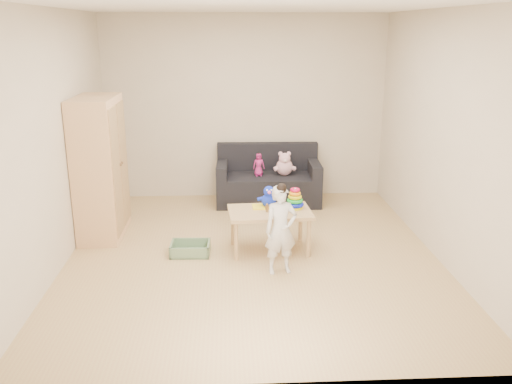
{
  "coord_description": "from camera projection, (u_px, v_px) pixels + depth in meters",
  "views": [
    {
      "loc": [
        -0.25,
        -5.5,
        2.41
      ],
      "look_at": [
        0.05,
        0.25,
        0.65
      ],
      "focal_mm": 38.0,
      "sensor_mm": 36.0,
      "label": 1
    }
  ],
  "objects": [
    {
      "name": "doll",
      "position": [
        259.0,
        165.0,
        7.55
      ],
      "size": [
        0.17,
        0.12,
        0.32
      ],
      "primitive_type": "imported",
      "rotation": [
        0.0,
        0.0,
        0.1
      ],
      "color": "#BE2378",
      "rests_on": "sofa"
    },
    {
      "name": "brown_bottle",
      "position": [
        282.0,
        198.0,
        6.09
      ],
      "size": [
        0.07,
        0.07,
        0.22
      ],
      "color": "black",
      "rests_on": "play_table"
    },
    {
      "name": "storage_bin",
      "position": [
        190.0,
        248.0,
        5.98
      ],
      "size": [
        0.44,
        0.34,
        0.13
      ],
      "primitive_type": null,
      "rotation": [
        0.0,
        0.0,
        -0.04
      ],
      "color": "#65835F",
      "rests_on": "ground"
    },
    {
      "name": "wooden_figure",
      "position": [
        267.0,
        208.0,
        5.88
      ],
      "size": [
        0.05,
        0.05,
        0.1
      ],
      "primitive_type": null,
      "rotation": [
        0.0,
        0.0,
        0.4
      ],
      "color": "brown",
      "rests_on": "play_table"
    },
    {
      "name": "play_table",
      "position": [
        270.0,
        231.0,
        6.02
      ],
      "size": [
        0.94,
        0.63,
        0.47
      ],
      "primitive_type": "cube",
      "rotation": [
        0.0,
        0.0,
        0.06
      ],
      "color": "tan",
      "rests_on": "ground"
    },
    {
      "name": "pink_bear",
      "position": [
        284.0,
        165.0,
        7.6
      ],
      "size": [
        0.29,
        0.26,
        0.28
      ],
      "primitive_type": null,
      "rotation": [
        0.0,
        0.0,
        0.23
      ],
      "color": "#EEB0C4",
      "rests_on": "sofa"
    },
    {
      "name": "room",
      "position": [
        252.0,
        139.0,
        5.59
      ],
      "size": [
        4.5,
        4.5,
        4.5
      ],
      "color": "tan",
      "rests_on": "ground"
    },
    {
      "name": "ring_stacker",
      "position": [
        295.0,
        200.0,
        6.01
      ],
      "size": [
        0.2,
        0.2,
        0.23
      ],
      "color": "#FEFF0D",
      "rests_on": "play_table"
    },
    {
      "name": "toddler",
      "position": [
        281.0,
        231.0,
        5.43
      ],
      "size": [
        0.37,
        0.28,
        0.89
      ],
      "primitive_type": "imported",
      "rotation": [
        0.0,
        0.0,
        0.19
      ],
      "color": "silver",
      "rests_on": "ground"
    },
    {
      "name": "wardrobe",
      "position": [
        100.0,
        168.0,
        6.35
      ],
      "size": [
        0.46,
        0.92,
        1.65
      ],
      "primitive_type": "cube",
      "color": "#E9B07F",
      "rests_on": "ground"
    },
    {
      "name": "blue_plush",
      "position": [
        269.0,
        196.0,
        6.04
      ],
      "size": [
        0.24,
        0.2,
        0.25
      ],
      "primitive_type": null,
      "rotation": [
        0.0,
        0.0,
        -0.21
      ],
      "color": "#1831D9",
      "rests_on": "play_table"
    },
    {
      "name": "sofa",
      "position": [
        268.0,
        189.0,
        7.7
      ],
      "size": [
        1.47,
        0.76,
        0.41
      ],
      "primitive_type": "cube",
      "rotation": [
        0.0,
        0.0,
        -0.02
      ],
      "color": "black",
      "rests_on": "ground"
    },
    {
      "name": "yellow_book",
      "position": [
        261.0,
        207.0,
        6.06
      ],
      "size": [
        0.19,
        0.19,
        0.01
      ],
      "primitive_type": "cube",
      "rotation": [
        0.0,
        0.0,
        0.02
      ],
      "color": "yellow",
      "rests_on": "play_table"
    }
  ]
}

